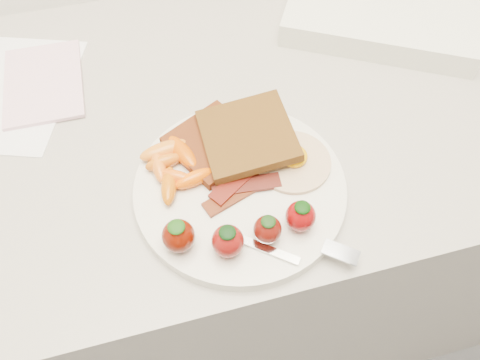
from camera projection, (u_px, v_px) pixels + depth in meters
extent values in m
cube|color=gray|center=(219.00, 243.00, 1.06)|extent=(2.00, 0.60, 0.90)
cylinder|color=silver|center=(240.00, 188.00, 0.60)|extent=(0.27, 0.27, 0.02)
cube|color=black|center=(214.00, 143.00, 0.62)|extent=(0.14, 0.14, 0.01)
cube|color=#321F06|center=(247.00, 135.00, 0.61)|extent=(0.12, 0.12, 0.03)
cylinder|color=beige|center=(293.00, 162.00, 0.61)|extent=(0.12, 0.12, 0.01)
ellipsoid|color=#DA9700|center=(294.00, 156.00, 0.60)|extent=(0.04, 0.04, 0.02)
cube|color=#320E05|center=(236.00, 194.00, 0.58)|extent=(0.09, 0.05, 0.00)
cube|color=black|center=(246.00, 185.00, 0.59)|extent=(0.09, 0.03, 0.00)
cube|color=#3F0708|center=(238.00, 179.00, 0.59)|extent=(0.08, 0.07, 0.00)
ellipsoid|color=#C35D0E|center=(164.00, 162.00, 0.60)|extent=(0.05, 0.02, 0.02)
ellipsoid|color=#DD5A0C|center=(176.00, 177.00, 0.59)|extent=(0.05, 0.04, 0.02)
ellipsoid|color=#BE5905|center=(169.00, 186.00, 0.58)|extent=(0.03, 0.06, 0.02)
ellipsoid|color=#C74D00|center=(183.00, 153.00, 0.61)|extent=(0.04, 0.07, 0.02)
ellipsoid|color=orange|center=(164.00, 150.00, 0.61)|extent=(0.07, 0.03, 0.02)
ellipsoid|color=#E45800|center=(195.00, 178.00, 0.58)|extent=(0.06, 0.03, 0.02)
ellipsoid|color=orange|center=(159.00, 167.00, 0.59)|extent=(0.02, 0.05, 0.02)
ellipsoid|color=#520D01|center=(178.00, 236.00, 0.53)|extent=(0.04, 0.04, 0.04)
ellipsoid|color=#153F0C|center=(176.00, 227.00, 0.51)|extent=(0.02, 0.02, 0.01)
ellipsoid|color=maroon|center=(228.00, 241.00, 0.52)|extent=(0.04, 0.04, 0.04)
ellipsoid|color=black|center=(227.00, 232.00, 0.51)|extent=(0.02, 0.02, 0.01)
ellipsoid|color=#520D07|center=(268.00, 230.00, 0.54)|extent=(0.03, 0.03, 0.04)
ellipsoid|color=black|center=(268.00, 222.00, 0.52)|extent=(0.02, 0.02, 0.01)
ellipsoid|color=#760607|center=(301.00, 216.00, 0.54)|extent=(0.04, 0.04, 0.04)
ellipsoid|color=black|center=(303.00, 207.00, 0.53)|extent=(0.02, 0.02, 0.01)
cube|color=silver|center=(258.00, 246.00, 0.54)|extent=(0.09, 0.07, 0.00)
cube|color=silver|center=(341.00, 252.00, 0.54)|extent=(0.05, 0.04, 0.00)
cube|color=white|center=(10.00, 91.00, 0.71)|extent=(0.25, 0.28, 0.00)
cube|color=#E9B8C7|center=(43.00, 82.00, 0.71)|extent=(0.12, 0.17, 0.01)
cube|color=silver|center=(382.00, 5.00, 0.79)|extent=(0.39, 0.36, 0.04)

